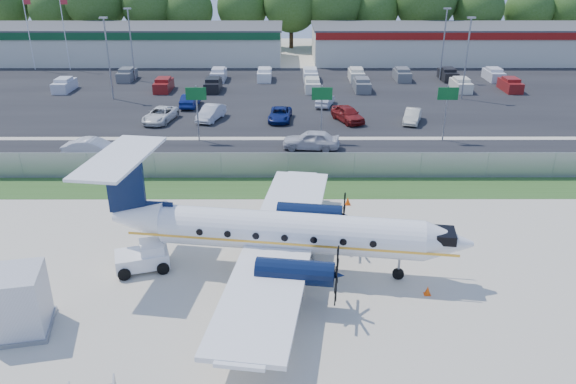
{
  "coord_description": "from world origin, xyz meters",
  "views": [
    {
      "loc": [
        -0.05,
        -25.34,
        15.98
      ],
      "look_at": [
        0.0,
        6.0,
        2.3
      ],
      "focal_mm": 35.0,
      "sensor_mm": 36.0,
      "label": 1
    }
  ],
  "objects_px": {
    "pushback_tug": "(144,257)",
    "service_container": "(16,304)",
    "baggage_cart_near": "(295,257)",
    "aircraft": "(282,231)"
  },
  "relations": [
    {
      "from": "aircraft",
      "to": "baggage_cart_near",
      "type": "bearing_deg",
      "value": 41.75
    },
    {
      "from": "pushback_tug",
      "to": "baggage_cart_near",
      "type": "distance_m",
      "value": 8.13
    },
    {
      "from": "aircraft",
      "to": "service_container",
      "type": "relative_size",
      "value": 6.29
    },
    {
      "from": "pushback_tug",
      "to": "baggage_cart_near",
      "type": "height_order",
      "value": "pushback_tug"
    },
    {
      "from": "pushback_tug",
      "to": "service_container",
      "type": "bearing_deg",
      "value": -129.69
    },
    {
      "from": "service_container",
      "to": "baggage_cart_near",
      "type": "bearing_deg",
      "value": 24.55
    },
    {
      "from": "baggage_cart_near",
      "to": "service_container",
      "type": "relative_size",
      "value": 0.66
    },
    {
      "from": "baggage_cart_near",
      "to": "service_container",
      "type": "height_order",
      "value": "service_container"
    },
    {
      "from": "baggage_cart_near",
      "to": "pushback_tug",
      "type": "bearing_deg",
      "value": -177.16
    },
    {
      "from": "aircraft",
      "to": "baggage_cart_near",
      "type": "relative_size",
      "value": 9.48
    }
  ]
}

